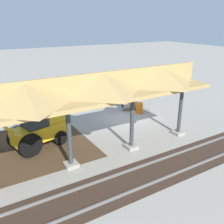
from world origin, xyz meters
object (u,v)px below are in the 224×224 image
(backhoe, at_px, (36,128))
(concrete_pipe, at_px, (129,104))
(stop_sign, at_px, (150,90))
(traffic_barrel, at_px, (139,108))

(backhoe, relative_size, concrete_pipe, 3.49)
(concrete_pipe, bearing_deg, backhoe, 18.16)
(stop_sign, xyz_separation_m, backhoe, (10.23, 1.80, -0.59))
(concrete_pipe, distance_m, traffic_barrel, 1.24)
(stop_sign, xyz_separation_m, concrete_pipe, (1.39, -1.10, -1.35))
(stop_sign, relative_size, backhoe, 0.49)
(stop_sign, distance_m, traffic_barrel, 1.84)
(stop_sign, distance_m, concrete_pipe, 2.23)
(backhoe, bearing_deg, stop_sign, -170.01)
(backhoe, xyz_separation_m, concrete_pipe, (-8.84, -2.90, -0.76))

